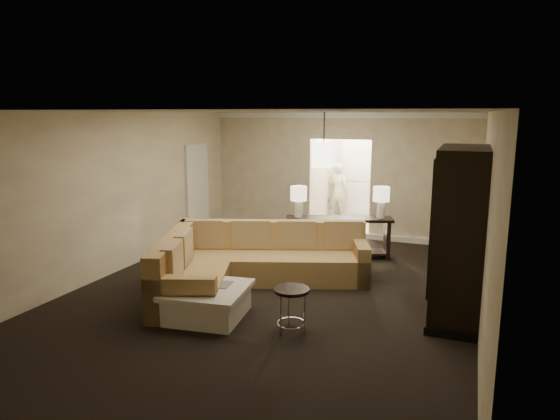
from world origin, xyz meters
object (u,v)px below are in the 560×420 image
at_px(drink_table, 291,301).
at_px(person, 338,189).
at_px(coffee_table, 208,302).
at_px(sectional_sofa, 247,263).
at_px(armoire, 459,238).
at_px(console_table, 339,233).

height_order(drink_table, person, person).
bearing_deg(coffee_table, person, 89.69).
bearing_deg(coffee_table, sectional_sofa, 91.19).
bearing_deg(armoire, person, 119.67).
xyz_separation_m(sectional_sofa, armoire, (3.20, -0.05, 0.74)).
bearing_deg(sectional_sofa, coffee_table, -108.43).
relative_size(console_table, person, 1.24).
relative_size(sectional_sofa, console_table, 1.62).
distance_m(coffee_table, console_table, 3.65).
bearing_deg(person, drink_table, 102.22).
distance_m(sectional_sofa, person, 5.48).
bearing_deg(armoire, drink_table, -146.46).
bearing_deg(console_table, sectional_sofa, -132.17).
height_order(coffee_table, armoire, armoire).
xyz_separation_m(console_table, drink_table, (0.30, -3.52, -0.06)).
distance_m(sectional_sofa, console_table, 2.38).
xyz_separation_m(armoire, person, (-3.14, 5.51, -0.28)).
relative_size(sectional_sofa, coffee_table, 2.86).
xyz_separation_m(coffee_table, armoire, (3.18, 1.29, 0.90)).
height_order(coffee_table, drink_table, drink_table).
distance_m(sectional_sofa, drink_table, 1.84).
height_order(console_table, armoire, armoire).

